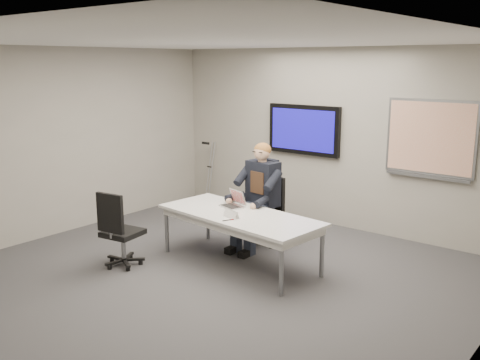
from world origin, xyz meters
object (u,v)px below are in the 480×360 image
Objects in this scene: seated_person at (255,207)px; office_chair_near at (121,243)px; office_chair_far at (266,223)px; laptop at (234,202)px; conference_table at (240,219)px.

office_chair_near is at bearing -112.46° from seated_person.
office_chair_far is 2.74× the size of laptop.
seated_person is at bearing 115.04° from conference_table.
office_chair_near reaches higher than office_chair_far.
conference_table is 0.64m from seated_person.
office_chair_near reaches higher than laptop.
seated_person is (-0.02, -0.26, 0.29)m from office_chair_far.
conference_table is 2.28× the size of office_chair_near.
conference_table is at bearing -63.71° from seated_person.
office_chair_near is 1.57m from laptop.
office_chair_near is 1.89m from seated_person.
office_chair_far is 0.39m from seated_person.
seated_person reaches higher than laptop.
laptop is (0.84, 1.25, 0.42)m from office_chair_near.
laptop is (-0.07, -0.37, 0.13)m from seated_person.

